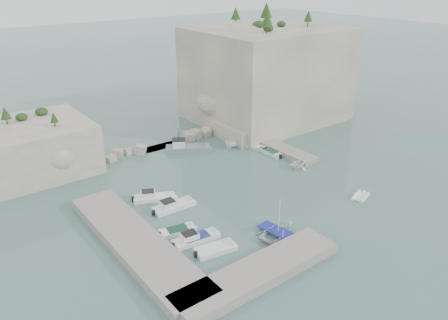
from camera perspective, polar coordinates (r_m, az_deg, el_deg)
ground at (r=56.46m, az=3.70°, el=-4.75°), size 400.00×400.00×0.00m
cliff_east at (r=84.12m, az=5.58°, el=11.08°), size 26.00×22.00×17.00m
cliff_terrace at (r=76.19m, az=2.33°, el=4.11°), size 8.00×10.00×2.50m
outcrop_west at (r=67.69m, az=-23.90°, el=1.43°), size 16.00×14.00×7.00m
quay_west at (r=47.53m, az=-11.48°, el=-10.51°), size 5.00×24.00×1.10m
quay_south at (r=42.78m, az=4.47°, el=-14.44°), size 18.00×4.00×1.10m
ledge_east at (r=71.26m, az=6.72°, el=1.79°), size 3.00×16.00×0.80m
breakwater at (r=72.15m, az=-8.36°, el=2.24°), size 28.00×3.00×1.40m
motorboat_a at (r=56.28m, az=-9.04°, el=-5.13°), size 5.82×4.06×1.40m
motorboat_b at (r=54.06m, az=-6.56°, el=-6.28°), size 5.87×2.03×1.40m
motorboat_c at (r=49.37m, az=-6.09°, el=-9.45°), size 4.57×2.40×0.70m
motorboat_d at (r=47.91m, az=-3.66°, el=-10.51°), size 5.89×2.33×1.40m
motorboat_e at (r=46.30m, az=-1.11°, el=-11.83°), size 4.99×2.77×0.70m
rowboat at (r=49.14m, az=7.07°, el=-9.69°), size 5.66×4.46×1.06m
inflatable_dinghy at (r=58.68m, az=17.36°, el=-4.72°), size 3.44×2.40×0.44m
tender_east_a at (r=65.13m, az=9.61°, el=-0.97°), size 3.62×3.22×1.75m
tender_east_b at (r=69.24m, az=6.14°, el=0.78°), size 1.60×4.59×0.70m
tender_east_c at (r=71.18m, az=4.08°, el=1.53°), size 2.71×4.53×0.70m
tender_east_d at (r=71.98m, az=1.54°, el=1.84°), size 4.90×2.35×1.82m
work_boat at (r=70.24m, az=-4.74°, el=1.19°), size 7.72×5.85×2.20m
rowboat_mast at (r=47.74m, az=7.22°, el=-7.05°), size 0.10×0.10×4.20m
vegetation at (r=80.22m, az=2.30°, el=17.38°), size 53.48×13.88×13.40m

